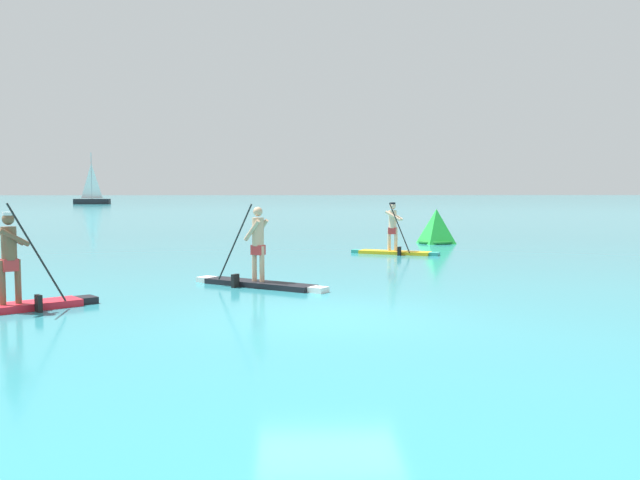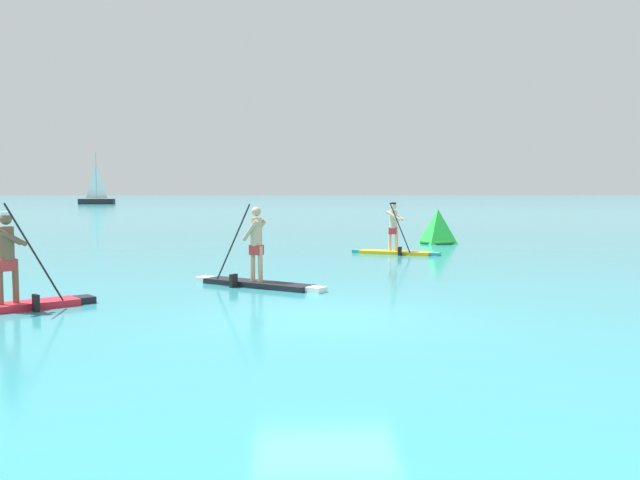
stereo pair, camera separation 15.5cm
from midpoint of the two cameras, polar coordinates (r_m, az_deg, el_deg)
name	(u,v)px [view 2 (the right image)]	position (r m, az deg, el deg)	size (l,w,h in m)	color
ground	(325,315)	(12.08, 0.80, -6.20)	(440.00, 440.00, 0.00)	teal
paddleboarder_near_left	(4,292)	(13.61, -24.17, -3.90)	(2.87, 2.33, 1.96)	red
paddleboarder_mid_center	(256,270)	(15.57, -4.96, -2.49)	(3.04, 2.31, 1.89)	black
paddleboarder_far_right	(395,242)	(23.31, 6.37, -0.20)	(2.86, 1.62, 1.76)	yellow
race_marker_buoy	(438,228)	(28.12, 9.79, 0.98)	(1.62, 1.62, 1.38)	green
sailboat_left_horizon	(97,198)	(103.14, -17.80, 3.29)	(4.93, 1.59, 7.24)	black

